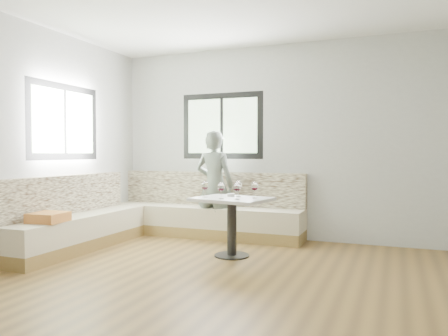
{
  "coord_description": "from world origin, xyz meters",
  "views": [
    {
      "loc": [
        1.58,
        -3.66,
        1.24
      ],
      "look_at": [
        -0.4,
        1.31,
        1.06
      ],
      "focal_mm": 35.0,
      "sensor_mm": 36.0,
      "label": 1
    }
  ],
  "objects": [
    {
      "name": "wine_glass_d",
      "position": [
        -0.21,
        1.33,
        0.84
      ],
      "size": [
        0.09,
        0.09,
        0.19
      ],
      "color": "white",
      "rests_on": "table"
    },
    {
      "name": "banquette",
      "position": [
        -1.59,
        1.63,
        0.33
      ],
      "size": [
        2.9,
        2.8,
        0.95
      ],
      "color": "olive",
      "rests_on": "ground"
    },
    {
      "name": "wine_glass_e",
      "position": [
        0.02,
        1.25,
        0.84
      ],
      "size": [
        0.09,
        0.09,
        0.19
      ],
      "color": "white",
      "rests_on": "table"
    },
    {
      "name": "olive_ramekin",
      "position": [
        -0.32,
        1.34,
        0.72
      ],
      "size": [
        0.09,
        0.09,
        0.04
      ],
      "color": "white",
      "rests_on": "table"
    },
    {
      "name": "wine_glass_b",
      "position": [
        -0.32,
        1.03,
        0.84
      ],
      "size": [
        0.09,
        0.09,
        0.19
      ],
      "color": "white",
      "rests_on": "table"
    },
    {
      "name": "room",
      "position": [
        -0.08,
        0.08,
        1.41
      ],
      "size": [
        5.01,
        5.01,
        2.81
      ],
      "color": "brown",
      "rests_on": "ground"
    },
    {
      "name": "wine_glass_c",
      "position": [
        -0.13,
        1.05,
        0.84
      ],
      "size": [
        0.09,
        0.09,
        0.19
      ],
      "color": "white",
      "rests_on": "table"
    },
    {
      "name": "table",
      "position": [
        -0.26,
        1.21,
        0.53
      ],
      "size": [
        0.97,
        0.82,
        0.71
      ],
      "rotation": [
        0.0,
        0.0,
        -0.19
      ],
      "color": "black",
      "rests_on": "ground"
    },
    {
      "name": "wine_glass_a",
      "position": [
        -0.57,
        1.13,
        0.84
      ],
      "size": [
        0.09,
        0.09,
        0.19
      ],
      "color": "white",
      "rests_on": "table"
    },
    {
      "name": "person",
      "position": [
        -0.87,
        2.14,
        0.78
      ],
      "size": [
        0.59,
        0.4,
        1.56
      ],
      "primitive_type": "imported",
      "rotation": [
        0.0,
        0.0,
        3.1
      ],
      "color": "slate",
      "rests_on": "ground"
    }
  ]
}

